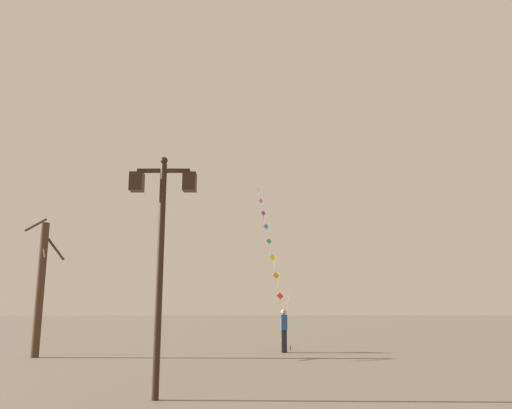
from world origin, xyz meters
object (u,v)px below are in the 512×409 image
(kite_train, at_px, (271,245))
(kite_flyer, at_px, (285,329))
(twin_lantern_lamp_post, at_px, (163,227))
(bare_tree, at_px, (42,286))

(kite_train, height_order, kite_flyer, kite_train)
(twin_lantern_lamp_post, bearing_deg, kite_train, 81.10)
(kite_train, bearing_deg, twin_lantern_lamp_post, -98.90)
(kite_flyer, relative_size, bare_tree, 0.34)
(twin_lantern_lamp_post, height_order, kite_train, kite_train)
(twin_lantern_lamp_post, distance_m, kite_flyer, 11.15)
(twin_lantern_lamp_post, bearing_deg, bare_tree, 125.60)
(kite_flyer, bearing_deg, bare_tree, 99.04)
(kite_train, distance_m, bare_tree, 13.07)
(kite_train, relative_size, bare_tree, 2.28)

